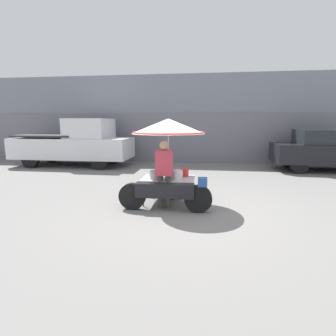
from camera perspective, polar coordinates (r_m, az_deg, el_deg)
The scene contains 6 objects.
ground_plane at distance 6.07m, azimuth 2.82°, elevation -8.89°, with size 36.00×36.00×0.00m, color slate.
shopfront_building at distance 13.83m, azimuth 5.85°, elevation 10.47°, with size 28.00×2.06×4.21m.
vendor_motorcycle_cart at distance 6.15m, azimuth 0.03°, elevation 6.05°, with size 2.09×1.72×2.04m.
vendor_person at distance 5.95m, azimuth -0.83°, elevation -0.69°, with size 0.38×0.22×1.55m.
parked_car at distance 12.31m, azimuth 31.31°, elevation 3.34°, with size 4.19×1.74×1.66m.
pickup_truck at distance 12.54m, azimuth -19.41°, elevation 5.00°, with size 5.21×1.94×2.11m.
Camera 1 is at (0.48, -5.73, 1.96)m, focal length 28.00 mm.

